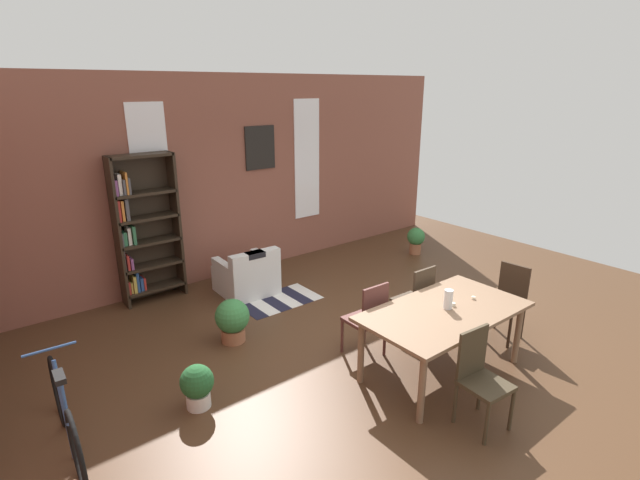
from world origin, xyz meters
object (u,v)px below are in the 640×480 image
Objects in this scene: dining_chair_far_right at (416,298)px; bicycle_second at (66,417)px; dining_chair_far_left at (368,318)px; potted_plant_corner at (232,319)px; dining_table at (444,316)px; dining_chair_near_left at (480,375)px; dining_chair_head_right at (508,299)px; armchair_white at (247,276)px; potted_plant_window at (416,239)px; potted_plant_by_shelf at (197,385)px; vase_on_table at (448,299)px; bookshelf_tall at (143,230)px.

dining_chair_far_right reaches higher than bicycle_second.
potted_plant_corner is at bearing 129.47° from dining_chair_far_left.
dining_table is 0.87m from dining_chair_near_left.
dining_chair_far_right is at bearing 140.36° from dining_chair_head_right.
armchair_white is 1.46× the size of potted_plant_corner.
potted_plant_corner is at bearing 21.27° from bicycle_second.
armchair_white reaches higher than potted_plant_corner.
armchair_white is 3.48m from potted_plant_window.
potted_plant_corner reaches higher than potted_plant_by_shelf.
bicycle_second is 3.26× the size of potted_plant_window.
dining_table is 4.06× the size of potted_plant_by_shelf.
armchair_white is 2.78m from potted_plant_by_shelf.
dining_chair_near_left is at bearing -68.78° from potted_plant_corner.
bicycle_second is (-2.94, -1.98, 0.07)m from armchair_white.
armchair_white is (-0.19, 3.98, -0.23)m from dining_chair_near_left.
potted_plant_corner is (-1.55, 2.06, -0.58)m from vase_on_table.
dining_chair_far_right is (0.84, 1.49, 0.00)m from dining_chair_near_left.
dining_chair_far_left reaches higher than armchair_white.
potted_plant_corner is 4.42m from potted_plant_window.
dining_chair_near_left is 1.89m from dining_chair_head_right.
dining_table is 1.98× the size of dining_chair_head_right.
armchair_white is at bearing -29.05° from bookshelf_tall.
bicycle_second is (-1.67, -2.69, -0.76)m from bookshelf_tall.
potted_plant_window is (2.43, 2.08, -0.22)m from dining_chair_far_right.
potted_plant_window is at bearing 10.03° from potted_plant_corner.
dining_chair_head_right is 3.22m from potted_plant_window.
potted_plant_corner is at bearing 143.96° from dining_chair_head_right.
armchair_white is 1.78× the size of potted_plant_by_shelf.
bookshelf_tall is 3.00m from potted_plant_by_shelf.
dining_chair_far_left is at bearing -147.57° from potted_plant_window.
dining_table is at bearing 180.00° from vase_on_table.
vase_on_table is 2.64m from potted_plant_corner.
dining_chair_far_left is (-0.85, 0.00, 0.00)m from dining_chair_far_right.
dining_chair_near_left reaches higher than potted_plant_corner.
potted_plant_corner reaches higher than potted_plant_window.
vase_on_table is 0.10× the size of bookshelf_tall.
dining_chair_head_right reaches higher than bicycle_second.
bookshelf_tall reaches higher than potted_plant_corner.
potted_plant_by_shelf is at bearing -161.99° from potted_plant_window.
bookshelf_tall is 1.68m from armchair_white.
dining_table is 2.58m from potted_plant_corner.
bicycle_second is (-3.97, 0.51, -0.17)m from dining_chair_far_right.
armchair_white is at bearing 33.90° from bicycle_second.
bookshelf_tall is at bearing 79.58° from potted_plant_by_shelf.
dining_chair_far_right is 2.86m from potted_plant_by_shelf.
potted_plant_window is at bearing -6.76° from armchair_white.
dining_chair_far_left is at bearing 90.32° from dining_chair_near_left.
bicycle_second is 6.59m from potted_plant_window.
vase_on_table reaches higher than dining_table.
armchair_white reaches higher than potted_plant_window.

